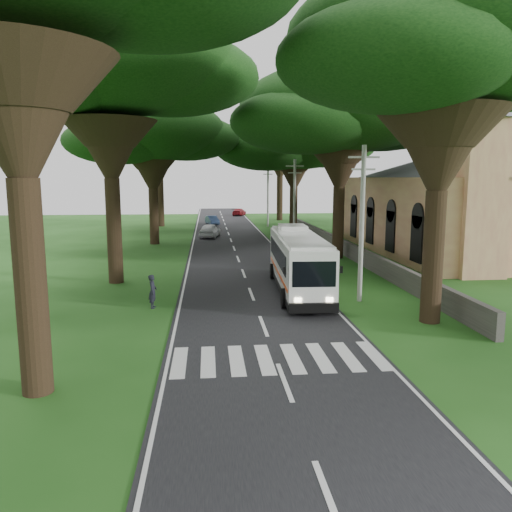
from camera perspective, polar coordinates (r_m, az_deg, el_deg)
The scene contains 20 objects.
ground at distance 19.96m, azimuth 1.50°, elevation -9.73°, with size 140.00×140.00×0.00m, color #1F4F16.
road at distance 44.29m, azimuth -2.46°, elevation 0.68°, with size 8.00×120.00×0.04m, color black.
crosswalk at distance 18.10m, azimuth 2.29°, elevation -11.74°, with size 8.00×3.00×0.01m, color silver.
property_wall at distance 44.62m, azimuth 9.23°, elevation 1.39°, with size 0.35×50.00×1.20m, color #383533.
church at distance 45.11m, azimuth 21.21°, elevation 6.48°, with size 14.00×24.00×11.60m.
pole_near at distance 26.07m, azimuth 12.00°, elevation 3.90°, with size 1.60×0.24×8.00m.
pole_mid at distance 45.50m, azimuth 4.41°, elevation 6.16°, with size 1.60×0.24×8.00m.
pole_far at distance 65.28m, azimuth 1.37°, elevation 7.03°, with size 1.60×0.24×8.00m.
tree_l_mida at distance 31.96m, azimuth -16.70°, elevation 20.43°, with size 14.98×14.98×16.25m.
tree_l_midb at distance 49.22m, azimuth -11.88°, elevation 13.74°, with size 13.99×13.99×13.73m.
tree_l_far at distance 67.32m, azimuth -11.10°, elevation 13.94°, with size 15.06×15.06×15.73m.
tree_r_near at distance 23.59m, azimuth 20.78°, elevation 21.57°, with size 13.21×13.21×14.75m.
tree_r_mida at distance 40.44m, azimuth 9.70°, elevation 16.05°, with size 15.79×15.79×14.89m.
tree_r_midb at distance 57.76m, azimuth 4.40°, elevation 13.13°, with size 16.39×16.39×14.14m.
tree_r_far at distance 75.86m, azimuth 2.78°, elevation 14.20°, with size 15.24×15.24×16.68m.
coach_bus at distance 28.20m, azimuth 4.83°, elevation -0.56°, with size 2.99×11.09×3.24m.
distant_car_a at distance 53.71m, azimuth -5.28°, elevation 2.94°, with size 1.77×4.40×1.50m, color silver.
distant_car_b at distance 68.59m, azimuth -5.03°, elevation 4.11°, with size 1.25×3.57×1.18m, color navy.
distant_car_c at distance 84.59m, azimuth -1.94°, elevation 5.06°, with size 1.66×4.09×1.19m, color maroon.
pedestrian at distance 25.17m, azimuth -11.72°, elevation -3.98°, with size 0.61×0.40×1.68m, color black.
Camera 1 is at (-2.34, -18.77, 6.40)m, focal length 35.00 mm.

